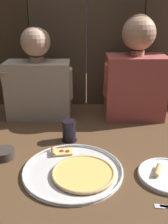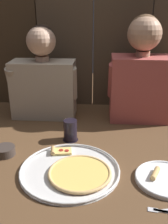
{
  "view_description": "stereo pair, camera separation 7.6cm",
  "coord_description": "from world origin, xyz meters",
  "px_view_note": "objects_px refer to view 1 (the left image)",
  "views": [
    {
      "loc": [
        -0.02,
        -1.05,
        0.65
      ],
      "look_at": [
        -0.02,
        0.1,
        0.18
      ],
      "focal_mm": 41.45,
      "sensor_mm": 36.0,
      "label": 1
    },
    {
      "loc": [
        0.06,
        -1.04,
        0.65
      ],
      "look_at": [
        -0.02,
        0.1,
        0.18
      ],
      "focal_mm": 41.45,
      "sensor_mm": 36.0,
      "label": 2
    }
  ],
  "objects_px": {
    "dinner_plate": "(168,175)",
    "diner_left": "(39,78)",
    "dipping_bowl": "(5,153)",
    "drinking_glass": "(70,131)",
    "diner_right": "(136,72)",
    "pizza_tray": "(77,171)"
  },
  "relations": [
    {
      "from": "dinner_plate",
      "to": "diner_left",
      "type": "height_order",
      "value": "diner_left"
    },
    {
      "from": "dinner_plate",
      "to": "diner_left",
      "type": "bearing_deg",
      "value": 134.42
    },
    {
      "from": "dipping_bowl",
      "to": "diner_left",
      "type": "relative_size",
      "value": 0.18
    },
    {
      "from": "pizza_tray",
      "to": "diner_right",
      "type": "relative_size",
      "value": 0.7
    },
    {
      "from": "diner_left",
      "to": "diner_right",
      "type": "bearing_deg",
      "value": 0.06
    },
    {
      "from": "pizza_tray",
      "to": "diner_left",
      "type": "height_order",
      "value": "diner_left"
    },
    {
      "from": "dinner_plate",
      "to": "diner_right",
      "type": "distance_m",
      "value": 0.69
    },
    {
      "from": "drinking_glass",
      "to": "dinner_plate",
      "type": "bearing_deg",
      "value": -36.74
    },
    {
      "from": "pizza_tray",
      "to": "diner_right",
      "type": "distance_m",
      "value": 0.75
    },
    {
      "from": "dipping_bowl",
      "to": "diner_right",
      "type": "xyz_separation_m",
      "value": [
        0.68,
        0.49,
        0.26
      ]
    },
    {
      "from": "drinking_glass",
      "to": "diner_right",
      "type": "xyz_separation_m",
      "value": [
        0.39,
        0.32,
        0.23
      ]
    },
    {
      "from": "dipping_bowl",
      "to": "diner_left",
      "type": "xyz_separation_m",
      "value": [
        0.09,
        0.49,
        0.23
      ]
    },
    {
      "from": "drinking_glass",
      "to": "diner_left",
      "type": "bearing_deg",
      "value": 122.03
    },
    {
      "from": "dinner_plate",
      "to": "diner_left",
      "type": "relative_size",
      "value": 0.45
    },
    {
      "from": "diner_left",
      "to": "diner_right",
      "type": "distance_m",
      "value": 0.59
    },
    {
      "from": "pizza_tray",
      "to": "diner_left",
      "type": "bearing_deg",
      "value": 111.98
    },
    {
      "from": "pizza_tray",
      "to": "drinking_glass",
      "type": "height_order",
      "value": "drinking_glass"
    },
    {
      "from": "drinking_glass",
      "to": "dipping_bowl",
      "type": "bearing_deg",
      "value": -150.08
    },
    {
      "from": "drinking_glass",
      "to": "diner_left",
      "type": "distance_m",
      "value": 0.42
    },
    {
      "from": "pizza_tray",
      "to": "dinner_plate",
      "type": "bearing_deg",
      "value": -4.47
    },
    {
      "from": "pizza_tray",
      "to": "drinking_glass",
      "type": "distance_m",
      "value": 0.29
    },
    {
      "from": "diner_left",
      "to": "pizza_tray",
      "type": "bearing_deg",
      "value": -68.02
    }
  ]
}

